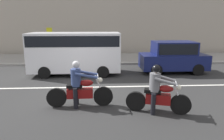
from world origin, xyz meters
TOP-DOWN VIEW (x-y plane):
  - ground_plane at (0.00, 0.00)m, footprint 80.00×80.00m
  - sidewalk_slab at (0.00, 8.00)m, footprint 40.00×4.40m
  - lane_marking_stripe at (-0.84, 0.90)m, footprint 18.00×0.14m
  - motorcycle_with_rider_gray at (2.68, -1.84)m, footprint 2.02×0.83m
  - motorcycle_with_rider_denim_blue at (0.14, -1.21)m, footprint 2.27×0.70m
  - parked_van_white at (-0.54, 3.38)m, footprint 4.89×1.96m
  - parked_hatchback_navy at (5.04, 3.49)m, footprint 3.73×1.76m
  - street_sign_post at (-3.19, 8.64)m, footprint 0.44×0.08m
  - pedestrian_bystander at (-1.42, 7.05)m, footprint 0.34×0.34m

SIDE VIEW (x-z plane):
  - ground_plane at x=0.00m, z-range 0.00..0.00m
  - lane_marking_stripe at x=-0.84m, z-range 0.00..0.01m
  - sidewalk_slab at x=0.00m, z-range 0.00..0.14m
  - motorcycle_with_rider_gray at x=2.68m, z-range -0.14..1.43m
  - motorcycle_with_rider_denim_blue at x=0.14m, z-range -0.15..1.46m
  - parked_hatchback_navy at x=5.04m, z-range 0.03..1.83m
  - pedestrian_bystander at x=-1.42m, z-range 0.28..1.92m
  - parked_van_white at x=-0.54m, z-range 0.19..2.50m
  - street_sign_post at x=-3.19m, z-range 0.40..2.76m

